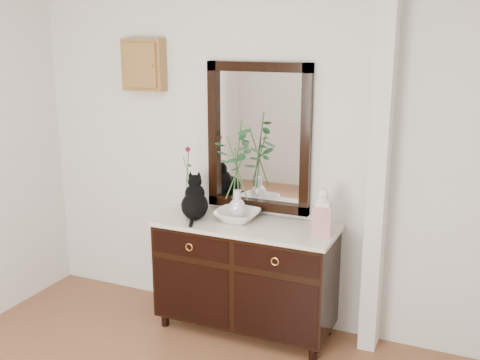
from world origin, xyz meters
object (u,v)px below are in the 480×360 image
at_px(lotus_bowl, 237,216).
at_px(cat, 195,197).
at_px(sideboard, 245,272).
at_px(ginger_jar, 322,211).

bearing_deg(lotus_bowl, cat, -167.24).
height_order(sideboard, cat, cat).
bearing_deg(ginger_jar, cat, -178.73).
relative_size(sideboard, cat, 4.07).
bearing_deg(sideboard, lotus_bowl, 156.53).
relative_size(cat, ginger_jar, 0.96).
xyz_separation_m(cat, ginger_jar, (0.97, 0.02, 0.01)).
distance_m(sideboard, ginger_jar, 0.79).
bearing_deg(sideboard, cat, -174.84).
xyz_separation_m(sideboard, lotus_bowl, (-0.08, 0.04, 0.42)).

